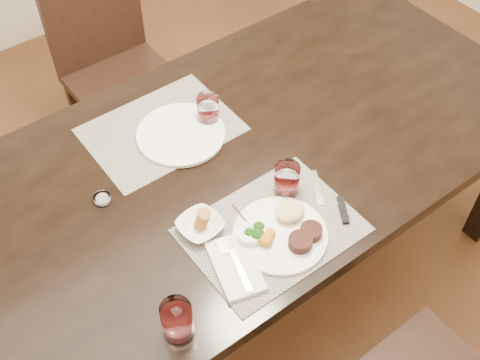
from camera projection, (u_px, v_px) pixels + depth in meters
ground_plane at (245, 275)px, 2.43m from camera, size 4.50×4.50×0.00m
dining_table at (246, 165)px, 1.93m from camera, size 2.00×1.00×0.75m
chair_far at (112, 60)px, 2.54m from camera, size 0.42×0.42×0.90m
placemat_near at (272, 230)px, 1.65m from camera, size 0.46×0.34×0.00m
placemat_far at (161, 130)px, 1.91m from camera, size 0.46×0.34×0.00m
dinner_plate at (284, 231)px, 1.63m from camera, size 0.26×0.26×0.05m
napkin_fork at (235, 266)px, 1.57m from camera, size 0.15×0.21×0.02m
steak_knife at (337, 204)px, 1.70m from camera, size 0.08×0.21×0.01m
cracker_bowl at (200, 226)px, 1.64m from camera, size 0.13×0.13×0.05m
sauce_ramekin at (252, 234)px, 1.62m from camera, size 0.09×0.13×0.07m
wine_glass_near at (287, 181)px, 1.71m from camera, size 0.07×0.07×0.10m
far_plate at (181, 134)px, 1.89m from camera, size 0.28×0.28×0.01m
wine_glass_far at (208, 111)px, 1.90m from camera, size 0.07×0.07×0.10m
wine_glass_side at (177, 321)px, 1.43m from camera, size 0.08×0.08×0.11m
salt_cellar at (102, 199)px, 1.72m from camera, size 0.05×0.05×0.02m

